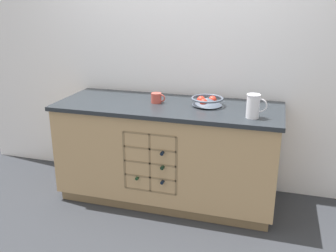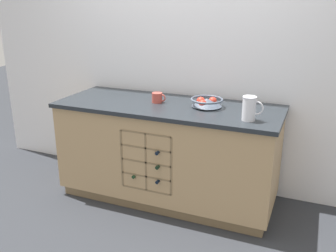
% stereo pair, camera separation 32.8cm
% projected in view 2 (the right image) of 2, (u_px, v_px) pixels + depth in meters
% --- Properties ---
extents(ground_plane, '(14.00, 14.00, 0.00)m').
position_uv_depth(ground_plane, '(168.00, 196.00, 3.51)').
color(ground_plane, '#2D3035').
extents(back_wall, '(4.40, 0.06, 2.55)m').
position_uv_depth(back_wall, '(185.00, 54.00, 3.47)').
color(back_wall, white).
rests_on(back_wall, ground_plane).
extents(kitchen_island, '(1.95, 0.76, 0.89)m').
position_uv_depth(kitchen_island, '(168.00, 152.00, 3.36)').
color(kitchen_island, olive).
rests_on(kitchen_island, ground_plane).
extents(fruit_bowl, '(0.27, 0.27, 0.08)m').
position_uv_depth(fruit_bowl, '(207.00, 102.00, 3.13)').
color(fruit_bowl, '#4C5666').
rests_on(fruit_bowl, kitchen_island).
extents(white_pitcher, '(0.16, 0.11, 0.18)m').
position_uv_depth(white_pitcher, '(250.00, 108.00, 2.77)').
color(white_pitcher, white).
rests_on(white_pitcher, kitchen_island).
extents(ceramic_mug, '(0.13, 0.09, 0.09)m').
position_uv_depth(ceramic_mug, '(157.00, 98.00, 3.27)').
color(ceramic_mug, '#B7473D').
rests_on(ceramic_mug, kitchen_island).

